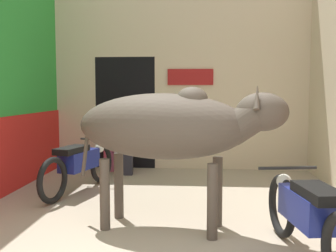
{
  "coord_description": "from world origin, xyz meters",
  "views": [
    {
      "loc": [
        0.35,
        -2.46,
        1.49
      ],
      "look_at": [
        -0.02,
        2.29,
        1.08
      ],
      "focal_mm": 42.0,
      "sensor_mm": 36.0,
      "label": 1
    }
  ],
  "objects_px": {
    "cow": "(171,127)",
    "shopkeeper_seated": "(125,137)",
    "plastic_stool": "(110,157)",
    "motorcycle_near": "(308,215)",
    "motorcycle_far": "(79,164)"
  },
  "relations": [
    {
      "from": "cow",
      "to": "plastic_stool",
      "type": "height_order",
      "value": "cow"
    },
    {
      "from": "plastic_stool",
      "to": "motorcycle_near",
      "type": "bearing_deg",
      "value": -55.83
    },
    {
      "from": "motorcycle_near",
      "to": "motorcycle_far",
      "type": "distance_m",
      "value": 3.52
    },
    {
      "from": "cow",
      "to": "motorcycle_near",
      "type": "xyz_separation_m",
      "value": [
        1.25,
        -0.77,
        -0.69
      ]
    },
    {
      "from": "motorcycle_near",
      "to": "motorcycle_far",
      "type": "height_order",
      "value": "motorcycle_near"
    },
    {
      "from": "plastic_stool",
      "to": "shopkeeper_seated",
      "type": "bearing_deg",
      "value": -34.83
    },
    {
      "from": "motorcycle_far",
      "to": "plastic_stool",
      "type": "distance_m",
      "value": 1.61
    },
    {
      "from": "motorcycle_near",
      "to": "shopkeeper_seated",
      "type": "relative_size",
      "value": 1.5
    },
    {
      "from": "motorcycle_far",
      "to": "shopkeeper_seated",
      "type": "distance_m",
      "value": 1.45
    },
    {
      "from": "cow",
      "to": "shopkeeper_seated",
      "type": "xyz_separation_m",
      "value": [
        -1.03,
        2.84,
        -0.45
      ]
    },
    {
      "from": "cow",
      "to": "shopkeeper_seated",
      "type": "relative_size",
      "value": 1.83
    },
    {
      "from": "cow",
      "to": "plastic_stool",
      "type": "distance_m",
      "value": 3.46
    },
    {
      "from": "motorcycle_far",
      "to": "shopkeeper_seated",
      "type": "bearing_deg",
      "value": 72.24
    },
    {
      "from": "motorcycle_near",
      "to": "motorcycle_far",
      "type": "relative_size",
      "value": 1.0
    },
    {
      "from": "motorcycle_far",
      "to": "shopkeeper_seated",
      "type": "height_order",
      "value": "shopkeeper_seated"
    }
  ]
}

